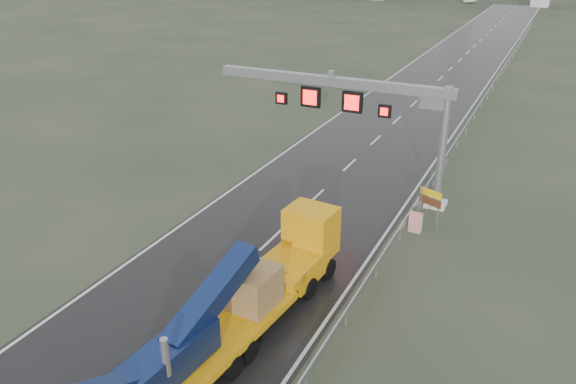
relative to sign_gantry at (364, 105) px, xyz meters
The scene contains 7 objects.
ground 18.96m from the sign_gantry, 96.67° to the right, with size 400.00×400.00×0.00m, color #2B3324.
road 22.81m from the sign_gantry, 95.46° to the left, with size 11.00×200.00×0.02m, color black.
guardrail 13.57m from the sign_gantry, 71.60° to the left, with size 0.20×140.00×1.40m, color #919499, non-canonical shape.
sign_gantry is the anchor object (origin of this frame).
heavy_haul_truck 16.23m from the sign_gantry, 88.54° to the right, with size 3.91×16.93×3.94m.
exit_sign_pair 7.04m from the sign_gantry, 30.50° to the right, with size 1.27×0.56×2.30m.
striped_barrier 7.70m from the sign_gantry, 39.57° to the right, with size 0.66×0.36×1.12m, color red.
Camera 1 is at (12.14, -12.93, 14.46)m, focal length 35.00 mm.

